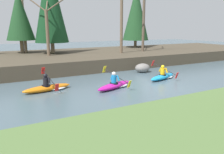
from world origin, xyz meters
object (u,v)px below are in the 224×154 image
kayaker_lead (164,76)px  boulder_midstream (143,68)px  kayaker_middle (116,85)px  kayaker_trailing (49,87)px

kayaker_lead → boulder_midstream: kayaker_lead is taller
kayaker_lead → kayaker_middle: 4.10m
kayaker_middle → boulder_midstream: bearing=15.9°
kayaker_lead → kayaker_middle: same height
kayaker_lead → boulder_midstream: size_ratio=2.21×
kayaker_lead → kayaker_trailing: 7.69m
kayaker_lead → kayaker_trailing: bearing=156.3°
boulder_midstream → kayaker_trailing: bearing=-166.4°
kayaker_lead → boulder_midstream: 2.67m
kayaker_trailing → boulder_midstream: size_ratio=2.24×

